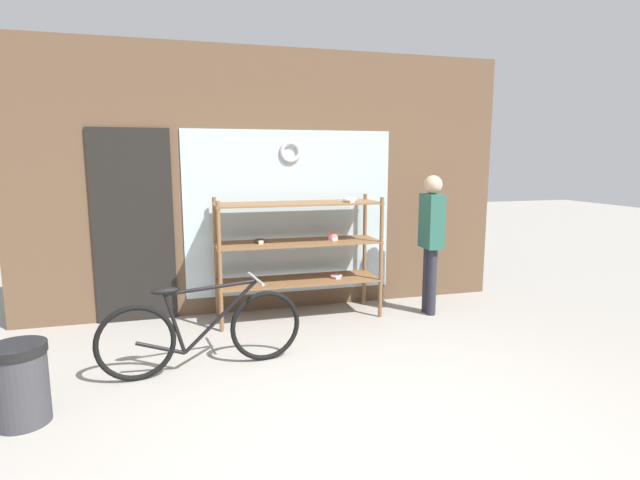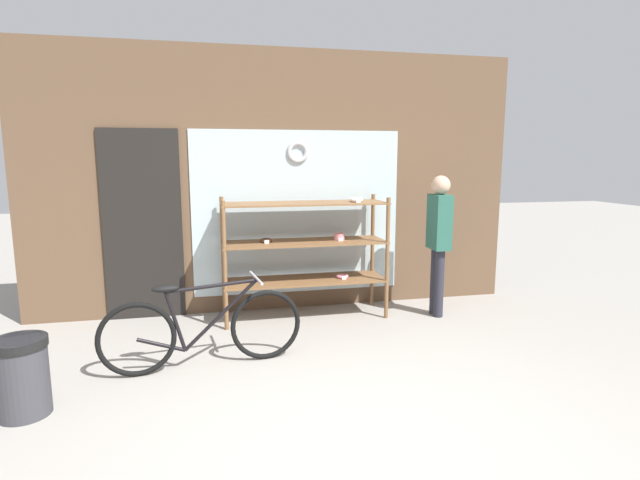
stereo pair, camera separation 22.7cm
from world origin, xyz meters
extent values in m
plane|color=gray|center=(0.00, 0.00, 0.00)|extent=(30.00, 30.00, 0.00)
cube|color=brown|center=(0.00, 2.91, 1.50)|extent=(5.69, 0.08, 3.01)
cube|color=silver|center=(0.20, 2.87, 1.15)|extent=(2.44, 0.02, 1.90)
cube|color=black|center=(-1.54, 2.86, 1.05)|extent=(0.84, 0.03, 2.10)
torus|color=#B7B7BC|center=(0.20, 2.85, 1.85)|extent=(0.26, 0.06, 0.26)
cylinder|color=brown|center=(-0.68, 2.24, 0.68)|extent=(0.04, 0.04, 1.36)
cylinder|color=brown|center=(1.09, 2.24, 0.68)|extent=(0.04, 0.04, 1.36)
cylinder|color=brown|center=(-0.68, 2.75, 0.68)|extent=(0.04, 0.04, 1.36)
cylinder|color=brown|center=(1.09, 2.75, 0.68)|extent=(0.04, 0.04, 1.36)
cube|color=brown|center=(0.20, 2.49, 0.42)|extent=(1.81, 0.56, 0.02)
cube|color=brown|center=(0.20, 2.49, 0.86)|extent=(1.81, 0.56, 0.02)
cube|color=brown|center=(0.20, 2.49, 1.29)|extent=(1.81, 0.56, 0.02)
cylinder|color=pink|center=(0.60, 2.50, 0.91)|extent=(0.12, 0.12, 0.08)
cube|color=white|center=(0.60, 2.43, 0.88)|extent=(0.05, 0.00, 0.04)
torus|color=beige|center=(0.78, 2.42, 1.32)|extent=(0.15, 0.15, 0.05)
cube|color=white|center=(0.78, 2.34, 1.32)|extent=(0.05, 0.00, 0.04)
torus|color=#4C2D1E|center=(-0.22, 2.52, 0.89)|extent=(0.13, 0.13, 0.05)
cube|color=white|center=(-0.22, 2.44, 0.88)|extent=(0.05, 0.00, 0.04)
torus|color=pink|center=(0.64, 2.46, 0.45)|extent=(0.14, 0.14, 0.04)
cube|color=white|center=(0.64, 2.38, 0.45)|extent=(0.05, 0.00, 0.04)
torus|color=black|center=(-1.44, 1.24, 0.32)|extent=(0.63, 0.12, 0.63)
torus|color=black|center=(-0.36, 1.38, 0.32)|extent=(0.63, 0.12, 0.63)
cylinder|color=black|center=(-0.75, 1.33, 0.45)|extent=(0.64, 0.11, 0.58)
cylinder|color=black|center=(-0.82, 1.32, 0.71)|extent=(0.76, 0.12, 0.07)
cylinder|color=black|center=(-1.13, 1.28, 0.43)|extent=(0.17, 0.05, 0.53)
cylinder|color=black|center=(-1.25, 1.27, 0.25)|extent=(0.39, 0.08, 0.17)
ellipsoid|color=black|center=(-1.20, 1.27, 0.72)|extent=(0.23, 0.12, 0.06)
cylinder|color=#B2B2B7|center=(-0.44, 1.37, 0.75)|extent=(0.08, 0.46, 0.02)
cylinder|color=#282833|center=(1.68, 2.16, 0.39)|extent=(0.11, 0.11, 0.77)
cylinder|color=#282833|center=(1.69, 2.27, 0.39)|extent=(0.11, 0.11, 0.77)
cube|color=#285B4C|center=(1.69, 2.21, 1.08)|extent=(0.20, 0.33, 0.61)
sphere|color=tan|center=(1.69, 2.21, 1.49)|extent=(0.21, 0.21, 0.21)
cylinder|color=#38383D|center=(-2.14, 0.76, 0.28)|extent=(0.35, 0.35, 0.56)
cylinder|color=black|center=(-2.14, 0.76, 0.53)|extent=(0.37, 0.37, 0.06)
camera|label=1|loc=(-1.05, -2.82, 1.78)|focal=28.00mm
camera|label=2|loc=(-0.83, -2.88, 1.78)|focal=28.00mm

